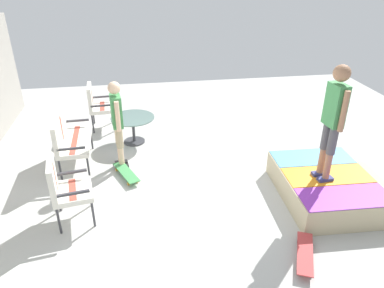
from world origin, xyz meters
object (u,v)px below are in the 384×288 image
at_px(patio_chair_by_wall, 63,186).
at_px(person_skater, 334,115).
at_px(patio_chair_near_house, 97,103).
at_px(patio_table, 133,125).
at_px(patio_bench, 68,135).
at_px(skate_ramp, 327,186).
at_px(person_watching, 117,119).
at_px(skateboard_spare, 305,254).
at_px(skateboard_by_bench, 126,172).

distance_m(patio_chair_by_wall, person_skater, 4.01).
height_order(patio_chair_near_house, patio_table, patio_chair_near_house).
height_order(patio_bench, person_skater, person_skater).
distance_m(skate_ramp, person_skater, 1.29).
bearing_deg(person_watching, skateboard_spare, -139.45).
relative_size(patio_chair_near_house, skateboard_spare, 1.26).
height_order(skate_ramp, patio_table, patio_table).
distance_m(patio_bench, skateboard_spare, 4.49).
distance_m(patio_chair_near_house, person_watching, 1.95).
height_order(patio_chair_near_house, skateboard_by_bench, patio_chair_near_house).
distance_m(patio_table, person_watching, 1.14).
bearing_deg(patio_table, patio_chair_near_house, 41.90).
bearing_deg(patio_table, person_skater, -131.40).
bearing_deg(patio_chair_by_wall, patio_bench, 5.82).
bearing_deg(patio_chair_near_house, person_watching, -163.97).
xyz_separation_m(patio_chair_near_house, patio_chair_by_wall, (-3.33, 0.22, 0.00)).
bearing_deg(skate_ramp, skateboard_spare, 143.50).
xyz_separation_m(skate_ramp, skateboard_spare, (-1.25, 0.93, -0.13)).
height_order(person_watching, skateboard_spare, person_watching).
bearing_deg(skateboard_by_bench, person_skater, -111.22).
relative_size(patio_chair_near_house, patio_chair_by_wall, 1.00).
height_order(skate_ramp, skateboard_by_bench, skate_ramp).
distance_m(patio_table, skateboard_by_bench, 1.42).
xyz_separation_m(skate_ramp, patio_table, (2.50, 3.06, 0.19)).
distance_m(patio_bench, person_watching, 1.00).
bearing_deg(skateboard_spare, patio_chair_by_wall, 67.55).
bearing_deg(patio_bench, patio_table, -56.66).
height_order(patio_bench, patio_chair_near_house, same).
height_order(person_skater, skateboard_by_bench, person_skater).
relative_size(patio_chair_by_wall, skateboard_spare, 1.26).
bearing_deg(patio_chair_by_wall, patio_table, -22.20).
relative_size(patio_bench, skateboard_by_bench, 1.56).
xyz_separation_m(patio_table, person_skater, (-2.56, -2.91, 1.08)).
distance_m(patio_bench, skateboard_by_bench, 1.29).
relative_size(skateboard_by_bench, skateboard_spare, 1.00).
bearing_deg(skateboard_by_bench, patio_bench, 59.53).
bearing_deg(patio_chair_near_house, person_skater, -132.95).
bearing_deg(person_skater, patio_bench, 66.35).
height_order(skateboard_by_bench, skateboard_spare, same).
distance_m(person_skater, skateboard_spare, 2.00).
relative_size(person_skater, skateboard_spare, 2.22).
height_order(patio_bench, person_watching, person_watching).
distance_m(skate_ramp, person_watching, 3.73).
bearing_deg(patio_chair_by_wall, person_watching, -26.76).
xyz_separation_m(patio_bench, patio_table, (0.77, -1.18, -0.21)).
height_order(patio_table, person_watching, person_watching).
height_order(skate_ramp, person_skater, person_skater).
height_order(person_watching, person_skater, person_skater).
distance_m(person_skater, skateboard_by_bench, 3.58).
height_order(patio_chair_by_wall, person_skater, person_skater).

